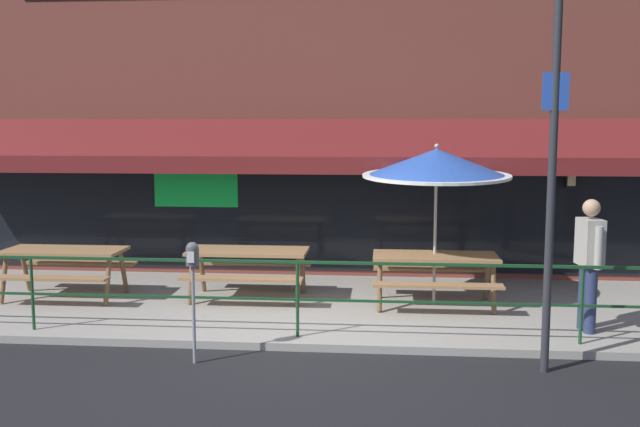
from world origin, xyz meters
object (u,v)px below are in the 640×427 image
Objects in this scene: picnic_table_left at (64,259)px; patio_umbrella_right at (436,164)px; picnic_table_centre at (248,260)px; parking_meter_near at (193,266)px; street_sign_pole at (552,175)px; pedestrian_walking at (589,258)px; picnic_table_right at (435,265)px.

patio_umbrella_right is at bearing 1.38° from picnic_table_left.
patio_umbrella_right reaches higher than picnic_table_centre.
patio_umbrella_right reaches higher than parking_meter_near.
picnic_table_left is 0.42× the size of street_sign_pole.
picnic_table_centre is 1.05× the size of pedestrian_walking.
pedestrian_walking is at bearing -15.48° from picnic_table_centre.
parking_meter_near is at bearing -139.32° from picnic_table_right.
street_sign_pole is at bearing -34.28° from picnic_table_centre.
picnic_table_left is at bearing -175.66° from picnic_table_centre.
patio_umbrella_right is at bearing -1.59° from picnic_table_centre.
street_sign_pole reaches higher than picnic_table_right.
pedestrian_walking is at bearing 16.33° from parking_meter_near.
pedestrian_walking is 1.94m from street_sign_pole.
street_sign_pole is (6.65, -2.41, 1.50)m from picnic_table_left.
picnic_table_left is 7.55m from pedestrian_walking.
parking_meter_near is at bearing -179.02° from street_sign_pole.
picnic_table_left is 5.60m from picnic_table_right.
street_sign_pole reaches higher than pedestrian_walking.
patio_umbrella_right reaches higher than pedestrian_walking.
picnic_table_right is 1.27× the size of parking_meter_near.
parking_meter_near is at bearing -42.78° from picnic_table_left.
street_sign_pole is at bearing 0.98° from parking_meter_near.
patio_umbrella_right is at bearing 146.92° from pedestrian_walking.
patio_umbrella_right is 4.05m from parking_meter_near.
picnic_table_right is 0.76× the size of patio_umbrella_right.
parking_meter_near reaches higher than picnic_table_left.
parking_meter_near is at bearing -163.67° from pedestrian_walking.
picnic_table_left is 2.81m from picnic_table_centre.
picnic_table_left is at bearing -179.72° from picnic_table_right.
picnic_table_centre is 3.16m from patio_umbrella_right.
patio_umbrella_right is 2.49m from pedestrian_walking.
picnic_table_left is 7.23m from street_sign_pole.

